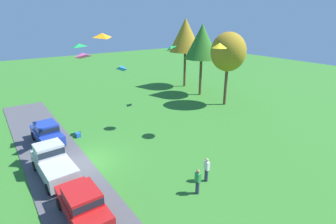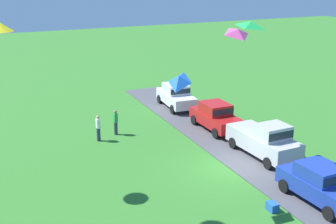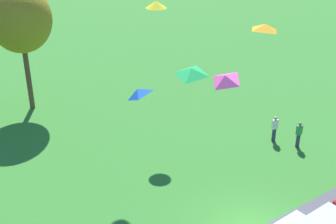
{
  "view_description": "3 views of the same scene",
  "coord_description": "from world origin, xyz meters",
  "px_view_note": "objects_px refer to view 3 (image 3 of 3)",
  "views": [
    {
      "loc": [
        17.87,
        -5.24,
        10.43
      ],
      "look_at": [
        0.71,
        6.86,
        2.78
      ],
      "focal_mm": 28.0,
      "sensor_mm": 36.0,
      "label": 1
    },
    {
      "loc": [
        -20.47,
        12.75,
        10.93
      ],
      "look_at": [
        1.48,
        3.1,
        3.27
      ],
      "focal_mm": 50.0,
      "sensor_mm": 36.0,
      "label": 2
    },
    {
      "loc": [
        -12.88,
        -11.79,
        14.76
      ],
      "look_at": [
        -0.79,
        5.8,
        4.13
      ],
      "focal_mm": 50.0,
      "sensor_mm": 36.0,
      "label": 3
    }
  ],
  "objects_px": {
    "kite_diamond_trailing_tail": "(191,71)",
    "kite_diamond_high_left": "(225,79)",
    "kite_diamond_near_flag": "(137,92)",
    "tree_right_of_center": "(20,19)",
    "kite_diamond_high_right": "(265,27)",
    "person_watching_sky": "(299,134)",
    "person_beside_suv": "(275,128)",
    "kite_delta_over_trees": "(156,4)"
  },
  "relations": [
    {
      "from": "kite_diamond_trailing_tail",
      "to": "kite_delta_over_trees",
      "type": "xyz_separation_m",
      "value": [
        5.04,
        10.09,
        -0.18
      ]
    },
    {
      "from": "kite_diamond_high_right",
      "to": "person_watching_sky",
      "type": "bearing_deg",
      "value": 22.29
    },
    {
      "from": "kite_diamond_near_flag",
      "to": "kite_delta_over_trees",
      "type": "bearing_deg",
      "value": 50.91
    },
    {
      "from": "tree_right_of_center",
      "to": "kite_diamond_high_left",
      "type": "xyz_separation_m",
      "value": [
        2.23,
        -17.92,
        1.32
      ]
    },
    {
      "from": "person_beside_suv",
      "to": "kite_diamond_near_flag",
      "type": "distance_m",
      "value": 11.64
    },
    {
      "from": "person_beside_suv",
      "to": "kite_diamond_trailing_tail",
      "type": "relative_size",
      "value": 1.59
    },
    {
      "from": "kite_diamond_high_right",
      "to": "tree_right_of_center",
      "type": "bearing_deg",
      "value": 105.51
    },
    {
      "from": "kite_diamond_trailing_tail",
      "to": "kite_diamond_high_left",
      "type": "height_order",
      "value": "kite_diamond_trailing_tail"
    },
    {
      "from": "person_beside_suv",
      "to": "kite_delta_over_trees",
      "type": "distance_m",
      "value": 10.51
    },
    {
      "from": "tree_right_of_center",
      "to": "kite_diamond_high_left",
      "type": "bearing_deg",
      "value": -82.91
    },
    {
      "from": "kite_diamond_trailing_tail",
      "to": "kite_diamond_near_flag",
      "type": "height_order",
      "value": "kite_diamond_trailing_tail"
    },
    {
      "from": "kite_diamond_near_flag",
      "to": "kite_diamond_high_left",
      "type": "xyz_separation_m",
      "value": [
        1.7,
        -3.85,
        1.57
      ]
    },
    {
      "from": "kite_diamond_trailing_tail",
      "to": "kite_diamond_high_right",
      "type": "xyz_separation_m",
      "value": [
        4.04,
        0.33,
        0.95
      ]
    },
    {
      "from": "person_beside_suv",
      "to": "kite_diamond_high_right",
      "type": "xyz_separation_m",
      "value": [
        -6.02,
        -4.1,
        8.43
      ]
    },
    {
      "from": "tree_right_of_center",
      "to": "kite_delta_over_trees",
      "type": "bearing_deg",
      "value": -52.46
    },
    {
      "from": "person_watching_sky",
      "to": "kite_diamond_high_right",
      "type": "height_order",
      "value": "kite_diamond_high_right"
    },
    {
      "from": "person_watching_sky",
      "to": "kite_diamond_high_left",
      "type": "distance_m",
      "value": 12.04
    },
    {
      "from": "kite_diamond_near_flag",
      "to": "kite_diamond_high_left",
      "type": "height_order",
      "value": "kite_diamond_high_left"
    },
    {
      "from": "kite_diamond_near_flag",
      "to": "kite_diamond_high_right",
      "type": "distance_m",
      "value": 6.18
    },
    {
      "from": "person_beside_suv",
      "to": "kite_diamond_near_flag",
      "type": "height_order",
      "value": "kite_diamond_near_flag"
    },
    {
      "from": "person_beside_suv",
      "to": "tree_right_of_center",
      "type": "bearing_deg",
      "value": 129.31
    },
    {
      "from": "person_watching_sky",
      "to": "kite_diamond_trailing_tail",
      "type": "xyz_separation_m",
      "value": [
        -10.71,
        -3.07,
        7.49
      ]
    },
    {
      "from": "kite_delta_over_trees",
      "to": "kite_diamond_trailing_tail",
      "type": "bearing_deg",
      "value": -116.55
    },
    {
      "from": "person_watching_sky",
      "to": "kite_diamond_near_flag",
      "type": "bearing_deg",
      "value": 177.29
    },
    {
      "from": "person_watching_sky",
      "to": "kite_diamond_high_left",
      "type": "xyz_separation_m",
      "value": [
        -9.26,
        -3.33,
        6.95
      ]
    },
    {
      "from": "tree_right_of_center",
      "to": "kite_diamond_trailing_tail",
      "type": "distance_m",
      "value": 17.77
    },
    {
      "from": "person_beside_suv",
      "to": "kite_diamond_near_flag",
      "type": "relative_size",
      "value": 1.76
    },
    {
      "from": "person_beside_suv",
      "to": "kite_diamond_high_right",
      "type": "distance_m",
      "value": 11.14
    },
    {
      "from": "person_beside_suv",
      "to": "person_watching_sky",
      "type": "relative_size",
      "value": 1.0
    },
    {
      "from": "kite_diamond_near_flag",
      "to": "person_watching_sky",
      "type": "bearing_deg",
      "value": -2.71
    },
    {
      "from": "kite_diamond_trailing_tail",
      "to": "person_watching_sky",
      "type": "bearing_deg",
      "value": 15.98
    },
    {
      "from": "kite_diamond_high_left",
      "to": "kite_diamond_trailing_tail",
      "type": "bearing_deg",
      "value": 169.89
    },
    {
      "from": "tree_right_of_center",
      "to": "kite_diamond_high_right",
      "type": "xyz_separation_m",
      "value": [
        4.81,
        -17.33,
        2.81
      ]
    },
    {
      "from": "person_watching_sky",
      "to": "kite_diamond_near_flag",
      "type": "relative_size",
      "value": 1.76
    },
    {
      "from": "person_watching_sky",
      "to": "kite_delta_over_trees",
      "type": "distance_m",
      "value": 11.62
    },
    {
      "from": "kite_diamond_trailing_tail",
      "to": "kite_diamond_high_left",
      "type": "xyz_separation_m",
      "value": [
        1.46,
        -0.26,
        -0.54
      ]
    },
    {
      "from": "kite_diamond_trailing_tail",
      "to": "person_beside_suv",
      "type": "bearing_deg",
      "value": 23.81
    },
    {
      "from": "kite_diamond_trailing_tail",
      "to": "kite_diamond_high_left",
      "type": "distance_m",
      "value": 1.58
    },
    {
      "from": "person_watching_sky",
      "to": "kite_diamond_trailing_tail",
      "type": "height_order",
      "value": "kite_diamond_trailing_tail"
    },
    {
      "from": "kite_diamond_near_flag",
      "to": "kite_diamond_high_right",
      "type": "xyz_separation_m",
      "value": [
        4.28,
        -3.26,
        3.06
      ]
    },
    {
      "from": "tree_right_of_center",
      "to": "kite_diamond_trailing_tail",
      "type": "relative_size",
      "value": 8.2
    },
    {
      "from": "tree_right_of_center",
      "to": "person_beside_suv",
      "type": "bearing_deg",
      "value": -50.69
    }
  ]
}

